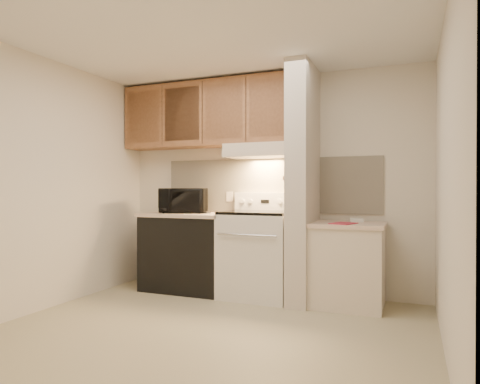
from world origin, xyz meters
The scene contains 50 objects.
floor centered at (0.00, 0.00, 0.00)m, with size 3.60×3.60×0.00m, color tan.
ceiling centered at (0.00, 0.00, 2.50)m, with size 3.60×3.60×0.00m, color white.
wall_back centered at (0.00, 1.50, 1.25)m, with size 3.60×0.02×2.50m, color beige.
wall_left centered at (-1.80, 0.00, 1.25)m, with size 0.02×3.00×2.50m, color beige.
wall_right centered at (1.80, 0.00, 1.25)m, with size 0.02×3.00×2.50m, color beige.
backsplash centered at (0.00, 1.49, 1.24)m, with size 2.60×0.02×0.63m, color #EDE2C7.
range_body centered at (0.00, 1.16, 0.46)m, with size 0.76×0.65×0.92m, color silver.
oven_window centered at (0.00, 0.84, 0.50)m, with size 0.50×0.01×0.30m, color black.
oven_handle centered at (0.00, 0.80, 0.72)m, with size 0.02×0.02×0.65m, color silver.
cooktop centered at (0.00, 1.16, 0.94)m, with size 0.74×0.64×0.03m, color black.
range_backguard centered at (0.00, 1.44, 1.05)m, with size 0.76×0.08×0.20m, color silver.
range_display centered at (0.00, 1.40, 1.05)m, with size 0.10×0.01×0.04m, color black.
range_knob_left_outer centered at (-0.28, 1.40, 1.05)m, with size 0.05×0.05×0.02m, color silver.
range_knob_left_inner centered at (-0.18, 1.40, 1.05)m, with size 0.05×0.05×0.02m, color silver.
range_knob_right_inner centered at (0.18, 1.40, 1.05)m, with size 0.05×0.05×0.02m, color silver.
range_knob_right_outer centered at (0.28, 1.40, 1.05)m, with size 0.05×0.05×0.02m, color silver.
dishwasher_front centered at (-0.88, 1.17, 0.43)m, with size 1.00×0.63×0.87m, color black.
left_countertop centered at (-0.88, 1.17, 0.89)m, with size 1.04×0.67×0.04m, color beige.
spoon_rest centered at (-0.70, 1.18, 0.92)m, with size 0.21×0.07×0.01m, color black.
teal_jar centered at (-0.83, 1.06, 0.96)m, with size 0.08×0.08×0.09m, color #2D6459.
outlet centered at (-0.48, 1.48, 1.10)m, with size 0.08×0.01×0.12m, color beige.
microwave centered at (-0.93, 1.15, 1.06)m, with size 0.53×0.36×0.29m, color black.
partition_pillar centered at (0.51, 1.15, 1.25)m, with size 0.22×0.70×2.50m, color beige.
pillar_trim centered at (0.39, 1.15, 1.30)m, with size 0.01×0.70×0.04m, color #97623E.
knife_strip centered at (0.39, 1.10, 1.32)m, with size 0.02×0.42×0.04m, color black.
knife_blade_a centered at (0.38, 0.94, 1.22)m, with size 0.01×0.04×0.16m, color silver.
knife_handle_a centered at (0.38, 0.95, 1.37)m, with size 0.02×0.02×0.10m, color black.
knife_blade_b centered at (0.38, 1.03, 1.21)m, with size 0.01×0.04×0.18m, color silver.
knife_handle_b centered at (0.38, 1.02, 1.37)m, with size 0.02×0.02×0.10m, color black.
knife_blade_c centered at (0.38, 1.11, 1.20)m, with size 0.01×0.04×0.20m, color silver.
knife_handle_c centered at (0.38, 1.11, 1.37)m, with size 0.02×0.02×0.10m, color black.
knife_blade_d centered at (0.38, 1.18, 1.22)m, with size 0.01×0.04×0.16m, color silver.
knife_handle_d centered at (0.38, 1.19, 1.37)m, with size 0.02×0.02×0.10m, color black.
knife_blade_e centered at (0.38, 1.27, 1.21)m, with size 0.01×0.04×0.18m, color silver.
knife_handle_e centered at (0.38, 1.27, 1.37)m, with size 0.02×0.02×0.10m, color black.
oven_mitt centered at (0.38, 1.32, 1.16)m, with size 0.03×0.10×0.23m, color gray.
right_cab_base centered at (0.97, 1.15, 0.40)m, with size 0.70×0.60×0.81m, color beige.
right_countertop centered at (0.97, 1.15, 0.83)m, with size 0.74×0.64×0.04m, color beige.
red_folder centered at (0.95, 1.00, 0.85)m, with size 0.20×0.27×0.01m, color #AD283B.
white_box centered at (1.04, 1.33, 0.87)m, with size 0.13×0.09×0.04m, color white.
range_hood centered at (0.00, 1.28, 1.62)m, with size 0.78×0.44×0.15m, color beige.
hood_lip centered at (0.00, 1.07, 1.58)m, with size 0.78×0.04×0.06m, color beige.
upper_cabinets centered at (-0.69, 1.32, 2.08)m, with size 2.18×0.33×0.77m, color #97623E.
cab_door_a centered at (-1.51, 1.17, 2.08)m, with size 0.46×0.01×0.63m, color #97623E.
cab_gap_a centered at (-1.23, 1.16, 2.08)m, with size 0.01×0.01×0.73m, color black.
cab_door_b centered at (-0.96, 1.17, 2.08)m, with size 0.46×0.01×0.63m, color #97623E.
cab_gap_b centered at (-0.69, 1.16, 2.08)m, with size 0.01×0.01×0.73m, color black.
cab_door_c centered at (-0.42, 1.17, 2.08)m, with size 0.46×0.01×0.63m, color #97623E.
cab_gap_c centered at (-0.14, 1.16, 2.08)m, with size 0.01×0.01×0.73m, color black.
cab_door_d centered at (0.13, 1.17, 2.08)m, with size 0.46×0.01×0.63m, color #97623E.
Camera 1 is at (1.58, -3.29, 1.20)m, focal length 32.00 mm.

